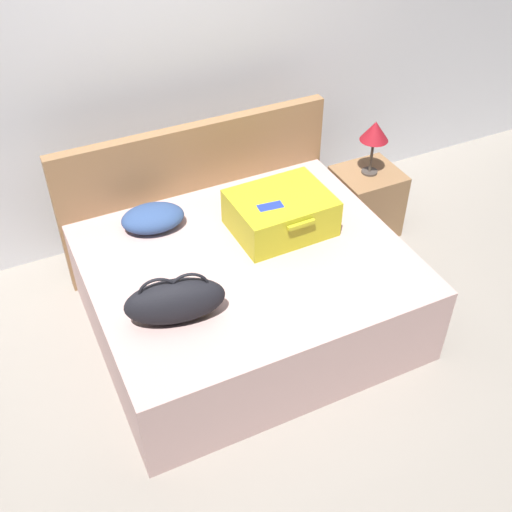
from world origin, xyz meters
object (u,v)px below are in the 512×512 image
object	(u,v)px
hard_case_large	(281,212)
table_lamp	(375,133)
bed	(248,292)
duffel_bag	(175,301)
nightstand	(365,202)
pillow_near_headboard	(153,218)

from	to	relation	value
hard_case_large	table_lamp	xyz separation A→B (m)	(0.89, 0.35, 0.15)
bed	duffel_bag	world-z (taller)	duffel_bag
nightstand	bed	bearing A→B (deg)	-156.46
bed	hard_case_large	size ratio (longest dim) A/B	3.07
hard_case_large	duffel_bag	size ratio (longest dim) A/B	1.08
hard_case_large	table_lamp	bearing A→B (deg)	20.31
bed	table_lamp	distance (m)	1.40
bed	duffel_bag	size ratio (longest dim) A/B	3.31
table_lamp	nightstand	bearing A→B (deg)	-90.00
table_lamp	hard_case_large	bearing A→B (deg)	-158.42
nightstand	table_lamp	distance (m)	0.56
hard_case_large	nightstand	bearing A→B (deg)	20.31
bed	table_lamp	xyz separation A→B (m)	(1.19, 0.52, 0.54)
bed	duffel_bag	bearing A→B (deg)	-152.00
nightstand	pillow_near_headboard	bearing A→B (deg)	-179.55
pillow_near_headboard	hard_case_large	bearing A→B (deg)	-25.97
bed	nightstand	size ratio (longest dim) A/B	3.64
bed	table_lamp	size ratio (longest dim) A/B	4.57
nightstand	hard_case_large	bearing A→B (deg)	-158.42
nightstand	table_lamp	xyz separation A→B (m)	(0.00, 0.00, 0.56)
bed	pillow_near_headboard	size ratio (longest dim) A/B	4.72
hard_case_large	pillow_near_headboard	xyz separation A→B (m)	(-0.70, 0.34, -0.05)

